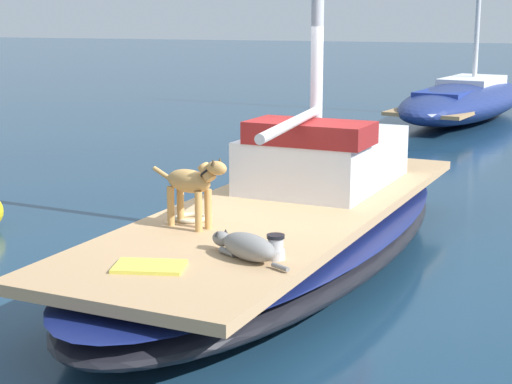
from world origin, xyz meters
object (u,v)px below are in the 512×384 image
dog_tan (192,184)px  deck_towel (149,266)px  deck_winch (276,248)px  coiled_rope (191,218)px  sailboat_main (284,234)px  dog_grey (246,246)px  moored_boat_far_astern (465,99)px

dog_tan → deck_towel: 1.35m
deck_winch → deck_towel: bearing=-149.0°
deck_winch → coiled_rope: bearing=138.9°
sailboat_main → dog_grey: size_ratio=8.91×
dog_tan → deck_towel: size_ratio=1.60×
dog_tan → deck_winch: 1.31m
deck_winch → moored_boat_far_astern: 14.64m
dog_grey → moored_boat_far_astern: (0.90, 14.69, -0.25)m
coiled_rope → dog_tan: bearing=-64.2°
deck_towel → deck_winch: bearing=31.0°
deck_towel → moored_boat_far_astern: size_ratio=0.07×
dog_grey → deck_winch: bearing=14.5°
sailboat_main → deck_winch: size_ratio=35.81×
dog_grey → sailboat_main: bearing=96.2°
dog_tan → deck_winch: dog_tan is taller
moored_boat_far_astern → deck_winch: bearing=-92.6°
moored_boat_far_astern → coiled_rope: bearing=-97.6°
sailboat_main → moored_boat_far_astern: 12.77m
deck_winch → moored_boat_far_astern: bearing=87.4°
dog_grey → coiled_rope: bearing=130.6°
sailboat_main → deck_towel: deck_towel is taller
deck_winch → deck_towel: deck_winch is taller
deck_winch → sailboat_main: bearing=103.3°
dog_grey → deck_towel: (-0.66, -0.48, -0.09)m
deck_winch → moored_boat_far_astern: size_ratio=0.03×
deck_towel → moored_boat_far_astern: moored_boat_far_astern is taller
deck_winch → coiled_rope: size_ratio=0.65×
sailboat_main → deck_towel: (-0.45, -2.45, 0.34)m
deck_towel → sailboat_main: bearing=79.6°
sailboat_main → dog_grey: (0.21, -1.97, 0.43)m
coiled_rope → deck_towel: coiled_rope is taller
sailboat_main → deck_towel: bearing=-100.4°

